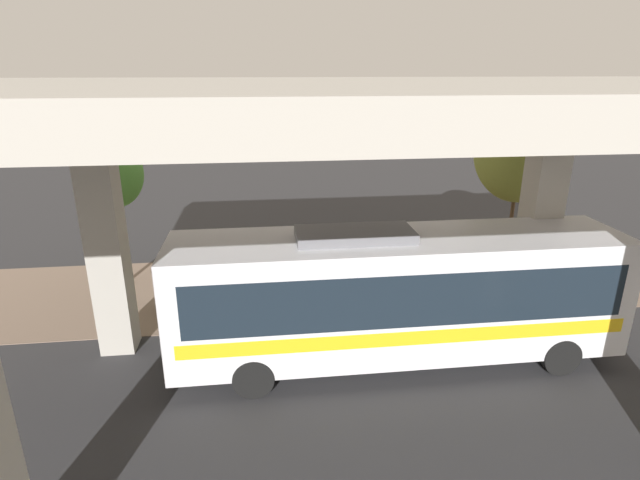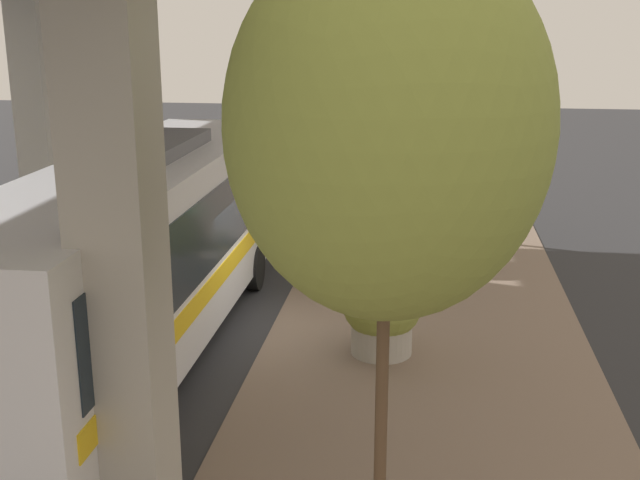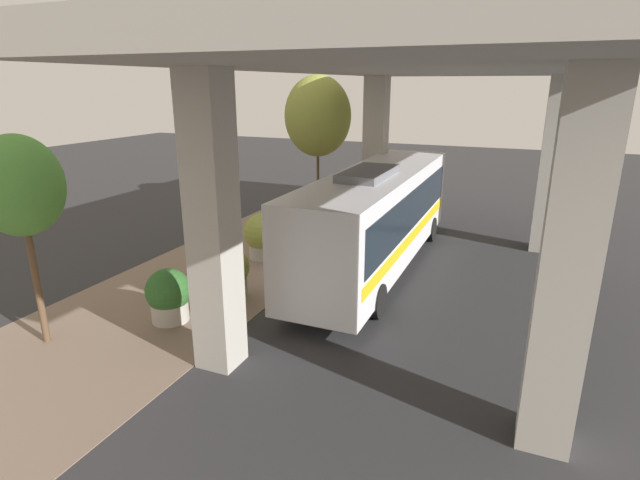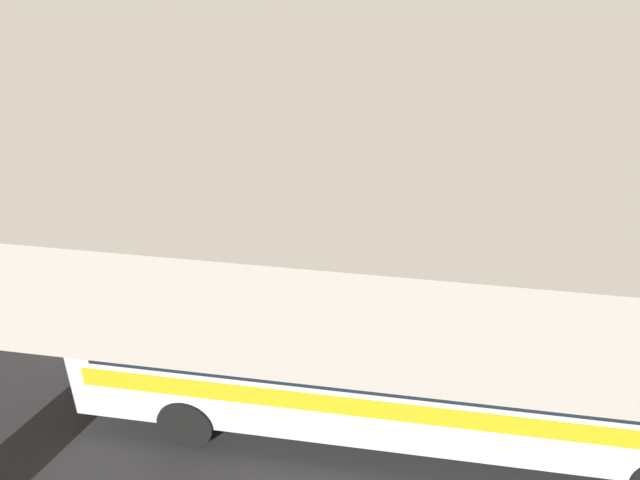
{
  "view_description": "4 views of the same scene",
  "coord_description": "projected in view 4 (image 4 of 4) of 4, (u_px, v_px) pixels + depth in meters",
  "views": [
    {
      "loc": [
        13.47,
        -1.95,
        7.52
      ],
      "look_at": [
        -1.13,
        -0.17,
        2.41
      ],
      "focal_mm": 28.0,
      "sensor_mm": 36.0,
      "label": 1
    },
    {
      "loc": [
        -2.89,
        14.26,
        5.91
      ],
      "look_at": [
        -1.01,
        0.37,
        1.96
      ],
      "focal_mm": 45.0,
      "sensor_mm": 36.0,
      "label": 2
    },
    {
      "loc": [
        6.72,
        -14.78,
        6.34
      ],
      "look_at": [
        0.64,
        -0.38,
        1.42
      ],
      "focal_mm": 28.0,
      "sensor_mm": 36.0,
      "label": 3
    },
    {
      "loc": [
        10.78,
        1.29,
        8.56
      ],
      "look_at": [
        -1.04,
        -0.63,
        1.97
      ],
      "focal_mm": 35.0,
      "sensor_mm": 36.0,
      "label": 4
    }
  ],
  "objects": [
    {
      "name": "ground_plane",
      "position": [
        341.0,
        344.0,
        13.63
      ],
      "size": [
        80.0,
        80.0,
        0.0
      ],
      "primitive_type": "plane",
      "color": "#2D2D30",
      "rests_on": "ground"
    },
    {
      "name": "planter_back",
      "position": [
        164.0,
        251.0,
        15.69
      ],
      "size": [
        1.24,
        1.24,
        1.53
      ],
      "color": "#ADA89E",
      "rests_on": "ground"
    },
    {
      "name": "planter_middle",
      "position": [
        230.0,
        269.0,
        14.76
      ],
      "size": [
        1.24,
        1.24,
        1.66
      ],
      "color": "#ADA89E",
      "rests_on": "ground"
    },
    {
      "name": "overpass",
      "position": [
        303.0,
        116.0,
        7.09
      ],
      "size": [
        9.4,
        20.1,
        7.26
      ],
      "color": "#ADA89E",
      "rests_on": "ground"
    },
    {
      "name": "planter_front",
      "position": [
        388.0,
        262.0,
        14.98
      ],
      "size": [
        1.46,
        1.46,
        1.75
      ],
      "color": "#ADA89E",
      "rests_on": "ground"
    },
    {
      "name": "fire_hydrant",
      "position": [
        177.0,
        297.0,
        14.4
      ],
      "size": [
        0.52,
        0.25,
        0.91
      ],
      "color": "gold",
      "rests_on": "ground"
    },
    {
      "name": "street_tree_near",
      "position": [
        100.0,
        95.0,
        16.29
      ],
      "size": [
        2.0,
        2.0,
        5.27
      ],
      "color": "brown",
      "rests_on": "ground"
    },
    {
      "name": "bus",
      "position": [
        411.0,
        331.0,
        10.71
      ],
      "size": [
        2.67,
        11.61,
        3.74
      ],
      "color": "silver",
      "rests_on": "ground"
    },
    {
      "name": "sidewalk_strip",
      "position": [
        356.0,
        272.0,
        16.22
      ],
      "size": [
        6.0,
        40.0,
        0.02
      ],
      "color": "#7A6656",
      "rests_on": "ground"
    }
  ]
}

